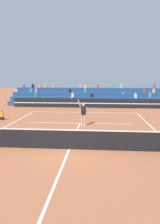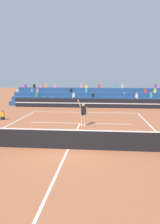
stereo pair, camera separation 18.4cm
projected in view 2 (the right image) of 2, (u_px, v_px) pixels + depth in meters
name	position (u px, v px, depth m)	size (l,w,h in m)	color
ground_plane	(68.00, 149.00, 11.42)	(120.00, 120.00, 0.00)	#AD603D
court_lines	(68.00, 149.00, 11.42)	(11.10, 23.90, 0.01)	white
tennis_net	(68.00, 139.00, 11.33)	(12.00, 0.10, 1.10)	#2D6B38
sponsor_banner_wall	(87.00, 103.00, 26.55)	(18.00, 0.26, 1.10)	black
bleacher_stand	(89.00, 98.00, 29.62)	(20.54, 3.80, 2.83)	navy
ball_kid_courtside	(3.00, 116.00, 19.19)	(0.30, 0.36, 0.84)	black
tennis_player	(83.00, 113.00, 16.78)	(0.99, 0.33, 2.49)	tan
tennis_ball	(75.00, 132.00, 14.69)	(0.07, 0.07, 0.07)	#C6DB33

